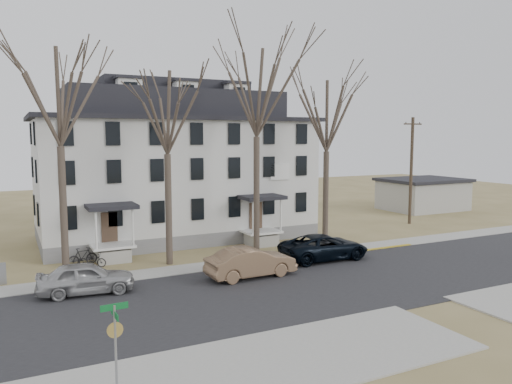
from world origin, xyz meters
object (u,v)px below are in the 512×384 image
tree_far_left (58,90)px  tree_mid_left (167,106)px  car_silver (86,279)px  bicycle_right (83,257)px  street_sign (115,336)px  tree_center (257,86)px  car_navy (324,247)px  boarding_house (175,168)px  tree_mid_right (327,111)px  bicycle_left (93,261)px  car_tan (251,263)px  utility_pole_far (411,169)px

tree_far_left → tree_mid_left: size_ratio=1.08×
car_silver → bicycle_right: 5.75m
street_sign → tree_far_left: bearing=86.8°
tree_mid_left → tree_center: size_ratio=0.87×
car_navy → street_sign: street_sign is taller
boarding_house → tree_mid_right: tree_mid_right is taller
tree_far_left → street_sign: 16.88m
bicycle_left → boarding_house: bearing=-19.7°
car_tan → bicycle_right: 10.50m
car_tan → tree_far_left: bearing=59.3°
tree_far_left → tree_mid_left: (6.00, 0.00, -0.74)m
car_navy → tree_center: bearing=43.8°
utility_pole_far → car_navy: bearing=-152.2°
bicycle_left → bicycle_right: bicycle_right is taller
tree_far_left → bicycle_left: tree_far_left is taller
tree_center → utility_pole_far: size_ratio=1.55×
car_silver → bicycle_right: bearing=0.8°
boarding_house → utility_pole_far: bearing=-10.9°
boarding_house → tree_center: size_ratio=1.41×
boarding_house → bicycle_left: (-7.39, -6.99, -4.95)m
boarding_house → tree_far_left: tree_far_left is taller
tree_mid_left → utility_pole_far: 24.33m
car_tan → bicycle_left: 9.73m
tree_far_left → utility_pole_far: (29.50, 4.20, -5.44)m
car_navy → bicycle_right: 14.92m
car_silver → car_tan: 8.69m
tree_mid_right → car_silver: tree_mid_right is taller
street_sign → utility_pole_far: bearing=29.4°
car_silver → street_sign: (-0.57, -10.68, 1.09)m
tree_mid_left → bicycle_left: tree_mid_left is taller
tree_mid_left → tree_mid_right: same height
bicycle_left → street_sign: street_sign is taller
tree_center → car_silver: 15.88m
tree_mid_left → tree_mid_right: bearing=0.0°
car_tan → bicycle_right: car_tan is taller
boarding_house → car_silver: bearing=-124.9°
boarding_house → tree_mid_right: size_ratio=1.63×
tree_mid_left → tree_center: 6.18m
tree_mid_right → street_sign: (-17.52, -14.61, -7.71)m
car_navy → bicycle_right: (-13.99, 5.19, -0.25)m
car_silver → car_tan: (8.63, -1.00, 0.04)m
boarding_house → tree_mid_left: 9.66m
boarding_house → tree_far_left: size_ratio=1.52×
tree_far_left → tree_mid_right: bearing=0.0°
utility_pole_far → boarding_house: bearing=169.1°
car_tan → car_navy: size_ratio=0.88×
utility_pole_far → street_sign: bearing=-147.5°
tree_mid_left → car_tan: 10.55m
boarding_house → street_sign: 24.73m
street_sign → boarding_house: bearing=65.3°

